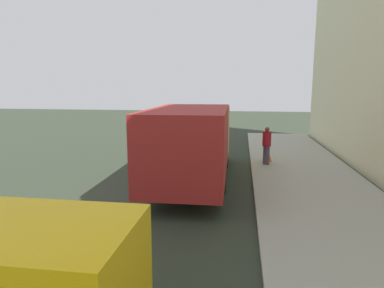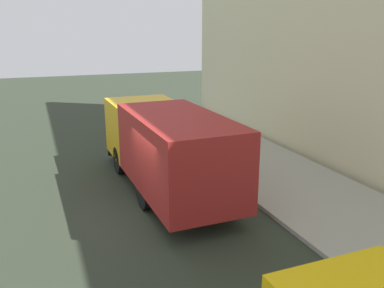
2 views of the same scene
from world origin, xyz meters
The scene contains 6 objects.
ground centered at (0.00, 0.00, 0.00)m, with size 80.00×80.00×0.00m, color #2A3225.
sidewalk centered at (5.14, 0.00, 0.07)m, with size 4.29×30.00×0.13m, color #9F9E8E.
building_facade centered at (7.79, 0.00, 6.38)m, with size 0.50×30.00×12.76m, color beige.
large_utility_truck centered at (0.75, 1.86, 1.65)m, with size 2.72×8.25×2.89m.
pedestrian_walking centered at (3.67, 4.61, 1.03)m, with size 0.43×0.43×1.70m.
traffic_cone_orange centered at (3.78, 5.26, 0.44)m, with size 0.43×0.43×0.62m, color orange.
Camera 2 is at (-3.24, -10.94, 5.48)m, focal length 38.00 mm.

